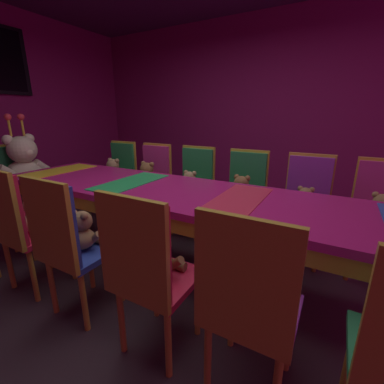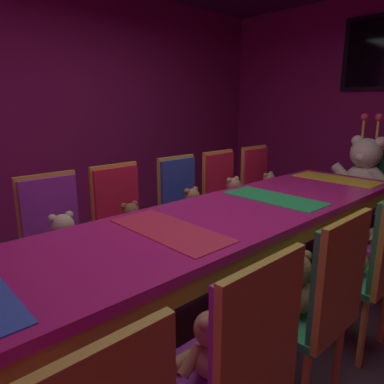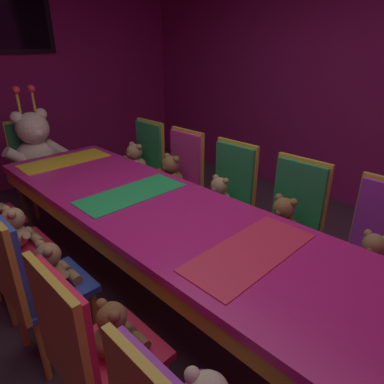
{
  "view_description": "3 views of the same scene",
  "coord_description": "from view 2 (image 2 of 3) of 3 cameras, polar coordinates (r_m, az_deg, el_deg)",
  "views": [
    {
      "loc": [
        -1.74,
        -1.1,
        1.33
      ],
      "look_at": [
        0.14,
        -0.05,
        0.69
      ],
      "focal_mm": 24.49,
      "sensor_mm": 36.0,
      "label": 1
    },
    {
      "loc": [
        1.46,
        -1.7,
        1.44
      ],
      "look_at": [
        -0.14,
        -0.21,
        0.89
      ],
      "focal_mm": 32.88,
      "sensor_mm": 36.0,
      "label": 2
    },
    {
      "loc": [
        -1.23,
        -1.33,
        1.72
      ],
      "look_at": [
        0.04,
        -0.06,
        0.92
      ],
      "focal_mm": 31.6,
      "sensor_mm": 36.0,
      "label": 3
    }
  ],
  "objects": [
    {
      "name": "ground_plane",
      "position": [
        2.66,
        5.65,
        -18.64
      ],
      "size": [
        7.9,
        7.9,
        0.0
      ],
      "primitive_type": "plane",
      "color": "#3F2D38"
    },
    {
      "name": "wall_left",
      "position": [
        4.4,
        -20.79,
        12.72
      ],
      "size": [
        0.12,
        6.4,
        2.8
      ],
      "primitive_type": "cube",
      "color": "#8C1959",
      "rests_on": "ground_plane"
    },
    {
      "name": "banquet_table",
      "position": [
        2.37,
        6.03,
        -5.15
      ],
      "size": [
        0.9,
        3.63,
        0.75
      ],
      "color": "#C61E72",
      "rests_on": "ground_plane"
    },
    {
      "name": "chair_left_1",
      "position": [
        2.57,
        -21.34,
        -5.98
      ],
      "size": [
        0.42,
        0.41,
        0.98
      ],
      "color": "purple",
      "rests_on": "ground_plane"
    },
    {
      "name": "teddy_left_1",
      "position": [
        2.45,
        -20.03,
        -7.11
      ],
      "size": [
        0.24,
        0.32,
        0.3
      ],
      "color": "beige",
      "rests_on": "chair_left_1"
    },
    {
      "name": "chair_left_2",
      "position": [
        2.81,
        -11.41,
        -3.58
      ],
      "size": [
        0.42,
        0.41,
        0.98
      ],
      "color": "red",
      "rests_on": "ground_plane"
    },
    {
      "name": "teddy_left_2",
      "position": [
        2.71,
        -9.79,
        -4.76
      ],
      "size": [
        0.22,
        0.28,
        0.26
      ],
      "color": "brown",
      "rests_on": "chair_left_2"
    },
    {
      "name": "chair_left_3",
      "position": [
        3.17,
        -1.66,
        -1.27
      ],
      "size": [
        0.42,
        0.41,
        0.98
      ],
      "color": "#2D47B2",
      "rests_on": "ground_plane"
    },
    {
      "name": "teddy_left_3",
      "position": [
        3.08,
        0.1,
        -2.17
      ],
      "size": [
        0.22,
        0.29,
        0.27
      ],
      "color": "#9E7247",
      "rests_on": "chair_left_3"
    },
    {
      "name": "chair_left_4",
      "position": [
        3.54,
        5.05,
        0.31
      ],
      "size": [
        0.42,
        0.41,
        0.98
      ],
      "color": "red",
      "rests_on": "ground_plane"
    },
    {
      "name": "teddy_left_4",
      "position": [
        3.46,
        6.82,
        -0.31
      ],
      "size": [
        0.24,
        0.31,
        0.29
      ],
      "color": "tan",
      "rests_on": "chair_left_4"
    },
    {
      "name": "chair_left_5",
      "position": [
        3.98,
        10.74,
        1.63
      ],
      "size": [
        0.42,
        0.41,
        0.98
      ],
      "color": "red",
      "rests_on": "ground_plane"
    },
    {
      "name": "teddy_left_5",
      "position": [
        3.9,
        12.4,
        0.94
      ],
      "size": [
        0.22,
        0.28,
        0.26
      ],
      "color": "tan",
      "rests_on": "chair_left_5"
    },
    {
      "name": "chair_right_1",
      "position": [
        1.32,
        7.85,
        -25.43
      ],
      "size": [
        0.42,
        0.41,
        0.98
      ],
      "rotation": [
        0.0,
        0.0,
        3.14
      ],
      "color": "purple",
      "rests_on": "ground_plane"
    },
    {
      "name": "teddy_right_1",
      "position": [
        1.41,
        2.95,
        -23.75
      ],
      "size": [
        0.21,
        0.27,
        0.26
      ],
      "rotation": [
        0.0,
        0.0,
        3.14
      ],
      "color": "#9E7247",
      "rests_on": "chair_right_1"
    },
    {
      "name": "chair_right_2",
      "position": [
        1.75,
        20.4,
        -15.51
      ],
      "size": [
        0.42,
        0.41,
        0.98
      ],
      "rotation": [
        0.0,
        0.0,
        3.14
      ],
      "color": "#268C4C",
      "rests_on": "ground_plane"
    },
    {
      "name": "teddy_right_2",
      "position": [
        1.82,
        16.19,
        -14.41
      ],
      "size": [
        0.25,
        0.32,
        0.3
      ],
      "rotation": [
        0.0,
        0.0,
        3.14
      ],
      "color": "olive",
      "rests_on": "chair_right_2"
    },
    {
      "name": "chair_right_3",
      "position": [
        2.26,
        27.64,
        -9.47
      ],
      "size": [
        0.42,
        0.41,
        0.98
      ],
      "rotation": [
        0.0,
        0.0,
        3.14
      ],
      "color": "#268C4C",
      "rests_on": "ground_plane"
    },
    {
      "name": "teddy_right_3",
      "position": [
        2.31,
        24.22,
        -9.05
      ],
      "size": [
        0.23,
        0.3,
        0.28
      ],
      "rotation": [
        0.0,
        0.0,
        3.14
      ],
      "color": "tan",
      "rests_on": "chair_right_3"
    },
    {
      "name": "throne_chair",
      "position": [
        4.39,
        26.68,
        1.54
      ],
      "size": [
        0.41,
        0.42,
        0.98
      ],
      "rotation": [
        0.0,
        0.0,
        -1.57
      ],
      "color": "#268C4C",
      "rests_on": "ground_plane"
    },
    {
      "name": "king_teddy_bear",
      "position": [
        4.21,
        26.07,
        3.13
      ],
      "size": [
        0.69,
        0.53,
        0.88
      ],
      "rotation": [
        0.0,
        0.0,
        -1.57
      ],
      "color": "beige",
      "rests_on": "throne_chair"
    }
  ]
}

